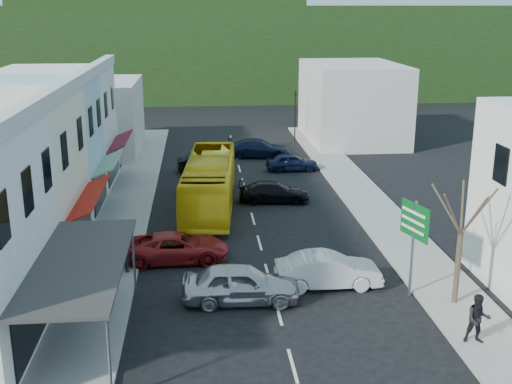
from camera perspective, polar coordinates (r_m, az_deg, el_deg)
The scene contains 20 objects.
ground at distance 30.02m, azimuth 1.05°, elevation -7.23°, with size 120.00×120.00×0.00m, color black.
sidewalk_left at distance 39.47m, azimuth -11.45°, elevation -1.62°, with size 3.00×52.00×0.15m, color gray.
sidewalk_right at distance 40.61m, azimuth 10.08°, elevation -1.04°, with size 3.00×52.00×0.15m, color gray.
shopfront_row at distance 34.65m, azimuth -20.89°, elevation 1.87°, with size 8.25×30.00×8.00m.
distant_block_left at distance 55.83m, azimuth -14.47°, elevation 6.48°, with size 8.00×10.00×6.00m, color #B7B2A8.
distant_block_right at distance 59.67m, azimuth 8.54°, elevation 7.90°, with size 8.00×12.00×7.00m, color #B7B2A8.
hillside at distance 92.63m, azimuth -4.33°, elevation 12.94°, with size 80.00×26.00×14.00m.
bus at distance 39.12m, azimuth -4.15°, elevation 0.76°, with size 2.50×11.60×3.10m, color yellow.
car_silver at distance 27.01m, azimuth -1.35°, elevation -8.39°, with size 1.80×4.40×1.40m, color #BDBCC2.
car_white at distance 28.59m, azimuth 6.43°, elevation -7.06°, with size 1.80×4.40×1.40m, color silver.
car_red at distance 31.42m, azimuth -7.03°, elevation -4.89°, with size 1.90×4.60×1.40m, color maroon.
car_black_near at distance 40.45m, azimuth 1.62°, elevation 0.07°, with size 1.84×4.50×1.40m, color black.
car_navy_mid at distance 48.26m, azimuth 3.20°, elevation 2.71°, with size 1.80×4.40×1.40m, color black.
car_black_far at distance 48.11m, azimuth -4.54°, elevation 2.64°, with size 1.80×4.40×1.40m, color black.
car_navy_far at distance 52.61m, azimuth 0.21°, elevation 3.87°, with size 1.84×4.50×1.40m, color black.
pedestrian_left at distance 30.18m, azimuth -11.47°, elevation -5.39°, with size 0.60×0.40×1.70m, color black.
pedestrian_right at distance 24.94m, azimuth 19.12°, elevation -10.79°, with size 0.70×0.44×1.70m, color black.
direction_sign at distance 27.81m, azimuth 13.75°, elevation -4.98°, with size 0.74×1.88×4.23m, color #08541C, non-canonical shape.
street_tree at distance 27.09m, azimuth 17.73°, elevation -3.58°, with size 2.47×2.47×6.26m, color #392F23, non-canonical shape.
traffic_signal at distance 59.04m, azimuth 3.50°, elevation 6.82°, with size 0.54×0.97×4.69m, color black, non-canonical shape.
Camera 1 is at (-3.04, -27.38, 11.94)m, focal length 45.00 mm.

